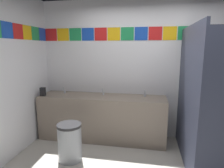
{
  "coord_description": "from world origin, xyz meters",
  "views": [
    {
      "loc": [
        0.02,
        -2.27,
        1.73
      ],
      "look_at": [
        -0.57,
        0.88,
        1.14
      ],
      "focal_mm": 31.32,
      "sensor_mm": 36.0,
      "label": 1
    }
  ],
  "objects": [
    {
      "name": "faucet_right",
      "position": [
        -0.03,
        1.28,
        0.89
      ],
      "size": [
        0.04,
        0.1,
        0.14
      ],
      "color": "silver",
      "rests_on": "vanity_counter"
    },
    {
      "name": "soap_dispenser",
      "position": [
        -1.92,
        1.02,
        0.92
      ],
      "size": [
        0.09,
        0.09,
        0.16
      ],
      "color": "black",
      "rests_on": "vanity_counter"
    },
    {
      "name": "stall_divider",
      "position": [
        0.77,
        0.46,
        1.03
      ],
      "size": [
        0.92,
        1.51,
        2.05
      ],
      "color": "#33384C",
      "rests_on": "ground_plane"
    },
    {
      "name": "faucet_center",
      "position": [
        -0.81,
        1.28,
        0.89
      ],
      "size": [
        0.04,
        0.1,
        0.14
      ],
      "color": "silver",
      "rests_on": "vanity_counter"
    },
    {
      "name": "trash_bin",
      "position": [
        -1.14,
        0.37,
        0.3
      ],
      "size": [
        0.37,
        0.37,
        0.59
      ],
      "color": "#999EA3",
      "rests_on": "ground_plane"
    },
    {
      "name": "vanity_counter",
      "position": [
        -0.81,
        1.19,
        0.43
      ],
      "size": [
        2.37,
        0.58,
        0.84
      ],
      "color": "gray",
      "rests_on": "ground_plane"
    },
    {
      "name": "wall_back",
      "position": [
        -0.0,
        1.52,
        1.32
      ],
      "size": [
        4.1,
        0.09,
        2.63
      ],
      "color": "silver",
      "rests_on": "ground_plane"
    },
    {
      "name": "toilet",
      "position": [
        1.12,
        1.11,
        0.3
      ],
      "size": [
        0.39,
        0.49,
        0.74
      ],
      "color": "white",
      "rests_on": "ground_plane"
    },
    {
      "name": "faucet_left",
      "position": [
        -1.6,
        1.28,
        0.89
      ],
      "size": [
        0.04,
        0.1,
        0.14
      ],
      "color": "silver",
      "rests_on": "vanity_counter"
    }
  ]
}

